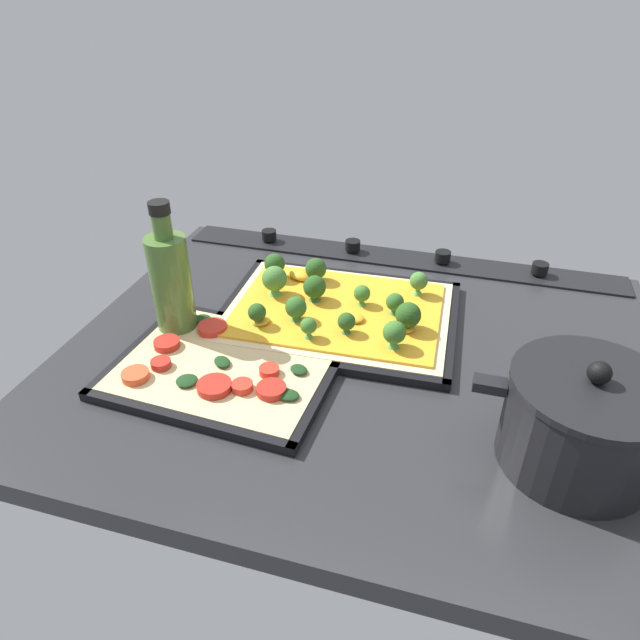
# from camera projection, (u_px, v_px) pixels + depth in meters

# --- Properties ---
(ground_plane) EXTENTS (0.83, 0.68, 0.03)m
(ground_plane) POSITION_uv_depth(u_px,v_px,m) (360.00, 361.00, 0.81)
(ground_plane) COLOR #28282B
(stove_control_panel) EXTENTS (0.80, 0.07, 0.03)m
(stove_control_panel) POSITION_uv_depth(u_px,v_px,m) (396.00, 256.00, 1.04)
(stove_control_panel) COLOR black
(stove_control_panel) RESTS_ON ground_plane
(baking_tray_front) EXTENTS (0.37, 0.29, 0.01)m
(baking_tray_front) POSITION_uv_depth(u_px,v_px,m) (338.00, 317.00, 0.87)
(baking_tray_front) COLOR black
(baking_tray_front) RESTS_ON ground_plane
(broccoli_pizza) EXTENTS (0.34, 0.26, 0.06)m
(broccoli_pizza) POSITION_uv_depth(u_px,v_px,m) (335.00, 307.00, 0.87)
(broccoli_pizza) COLOR beige
(broccoli_pizza) RESTS_ON baking_tray_front
(baking_tray_back) EXTENTS (0.30, 0.25, 0.01)m
(baking_tray_back) POSITION_uv_depth(u_px,v_px,m) (226.00, 369.00, 0.76)
(baking_tray_back) COLOR black
(baking_tray_back) RESTS_ON ground_plane
(veggie_pizza_back) EXTENTS (0.28, 0.22, 0.02)m
(veggie_pizza_back) POSITION_uv_depth(u_px,v_px,m) (223.00, 365.00, 0.76)
(veggie_pizza_back) COLOR #CFB57E
(veggie_pizza_back) RESTS_ON baking_tray_back
(cooking_pot) EXTENTS (0.24, 0.17, 0.13)m
(cooking_pot) POSITION_uv_depth(u_px,v_px,m) (583.00, 422.00, 0.60)
(cooking_pot) COLOR black
(cooking_pot) RESTS_ON ground_plane
(oil_bottle) EXTENTS (0.06, 0.06, 0.21)m
(oil_bottle) POSITION_uv_depth(u_px,v_px,m) (171.00, 284.00, 0.80)
(oil_bottle) COLOR #476B2D
(oil_bottle) RESTS_ON ground_plane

